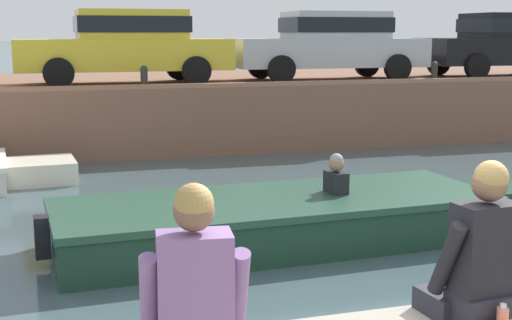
{
  "coord_description": "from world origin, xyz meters",
  "views": [
    {
      "loc": [
        -2.16,
        -3.7,
        2.48
      ],
      "look_at": [
        0.06,
        3.52,
        1.12
      ],
      "focal_mm": 50.0,
      "sensor_mm": 36.0,
      "label": 1
    }
  ],
  "objects_px": {
    "car_right_inner_black": "(507,42)",
    "person_seated_left": "(195,300)",
    "motorboat_passing": "(297,219)",
    "car_left_inner_yellow": "(126,43)",
    "mooring_bollard_mid": "(144,76)",
    "person_seated_right": "(480,261)",
    "mooring_bollard_east": "(434,71)",
    "car_centre_silver": "(330,43)"
  },
  "relations": [
    {
      "from": "car_right_inner_black",
      "to": "mooring_bollard_east",
      "type": "height_order",
      "value": "car_right_inner_black"
    },
    {
      "from": "motorboat_passing",
      "to": "mooring_bollard_east",
      "type": "xyz_separation_m",
      "value": [
        5.56,
        6.27,
        1.35
      ]
    },
    {
      "from": "car_left_inner_yellow",
      "to": "car_right_inner_black",
      "type": "distance_m",
      "value": 9.38
    },
    {
      "from": "person_seated_right",
      "to": "car_right_inner_black",
      "type": "bearing_deg",
      "value": 53.39
    },
    {
      "from": "car_left_inner_yellow",
      "to": "car_right_inner_black",
      "type": "relative_size",
      "value": 1.03
    },
    {
      "from": "person_seated_left",
      "to": "person_seated_right",
      "type": "xyz_separation_m",
      "value": [
        1.69,
        0.11,
        0.0
      ]
    },
    {
      "from": "car_left_inner_yellow",
      "to": "mooring_bollard_east",
      "type": "xyz_separation_m",
      "value": [
        6.61,
        -1.26,
        -0.61
      ]
    },
    {
      "from": "person_seated_left",
      "to": "mooring_bollard_east",
      "type": "bearing_deg",
      "value": 54.19
    },
    {
      "from": "mooring_bollard_mid",
      "to": "person_seated_right",
      "type": "relative_size",
      "value": 0.46
    },
    {
      "from": "car_left_inner_yellow",
      "to": "car_right_inner_black",
      "type": "xyz_separation_m",
      "value": [
        9.38,
        -0.0,
        -0.0
      ]
    },
    {
      "from": "motorboat_passing",
      "to": "mooring_bollard_east",
      "type": "bearing_deg",
      "value": 48.42
    },
    {
      "from": "car_left_inner_yellow",
      "to": "person_seated_right",
      "type": "height_order",
      "value": "car_left_inner_yellow"
    },
    {
      "from": "motorboat_passing",
      "to": "mooring_bollard_mid",
      "type": "bearing_deg",
      "value": 97.92
    },
    {
      "from": "car_right_inner_black",
      "to": "mooring_bollard_mid",
      "type": "xyz_separation_m",
      "value": [
        -9.21,
        -1.26,
        -0.61
      ]
    },
    {
      "from": "car_right_inner_black",
      "to": "mooring_bollard_mid",
      "type": "height_order",
      "value": "car_right_inner_black"
    },
    {
      "from": "car_right_inner_black",
      "to": "motorboat_passing",
      "type": "bearing_deg",
      "value": -137.92
    },
    {
      "from": "person_seated_right",
      "to": "person_seated_left",
      "type": "bearing_deg",
      "value": -176.42
    },
    {
      "from": "motorboat_passing",
      "to": "person_seated_right",
      "type": "xyz_separation_m",
      "value": [
        -0.52,
        -4.39,
        0.91
      ]
    },
    {
      "from": "car_right_inner_black",
      "to": "mooring_bollard_east",
      "type": "xyz_separation_m",
      "value": [
        -2.78,
        -1.26,
        -0.61
      ]
    },
    {
      "from": "mooring_bollard_mid",
      "to": "person_seated_right",
      "type": "xyz_separation_m",
      "value": [
        0.35,
        -10.66,
        -0.45
      ]
    },
    {
      "from": "car_centre_silver",
      "to": "car_right_inner_black",
      "type": "height_order",
      "value": "same"
    },
    {
      "from": "mooring_bollard_east",
      "to": "person_seated_left",
      "type": "relative_size",
      "value": 0.46
    },
    {
      "from": "person_seated_left",
      "to": "car_centre_silver",
      "type": "bearing_deg",
      "value": 64.27
    },
    {
      "from": "motorboat_passing",
      "to": "person_seated_left",
      "type": "distance_m",
      "value": 5.09
    },
    {
      "from": "mooring_bollard_mid",
      "to": "car_right_inner_black",
      "type": "bearing_deg",
      "value": 7.8
    },
    {
      "from": "car_centre_silver",
      "to": "person_seated_left",
      "type": "xyz_separation_m",
      "value": [
        -5.8,
        -12.03,
        -1.05
      ]
    },
    {
      "from": "car_left_inner_yellow",
      "to": "mooring_bollard_mid",
      "type": "height_order",
      "value": "car_left_inner_yellow"
    },
    {
      "from": "car_left_inner_yellow",
      "to": "mooring_bollard_east",
      "type": "height_order",
      "value": "car_left_inner_yellow"
    },
    {
      "from": "car_right_inner_black",
      "to": "person_seated_left",
      "type": "xyz_separation_m",
      "value": [
        -10.54,
        -12.03,
        -1.05
      ]
    },
    {
      "from": "mooring_bollard_east",
      "to": "person_seated_right",
      "type": "bearing_deg",
      "value": -119.7
    },
    {
      "from": "mooring_bollard_mid",
      "to": "car_centre_silver",
      "type": "bearing_deg",
      "value": 15.76
    },
    {
      "from": "mooring_bollard_east",
      "to": "person_seated_right",
      "type": "xyz_separation_m",
      "value": [
        -6.08,
        -10.66,
        -0.45
      ]
    },
    {
      "from": "car_left_inner_yellow",
      "to": "mooring_bollard_mid",
      "type": "xyz_separation_m",
      "value": [
        0.17,
        -1.26,
        -0.61
      ]
    },
    {
      "from": "motorboat_passing",
      "to": "car_left_inner_yellow",
      "type": "relative_size",
      "value": 1.44
    },
    {
      "from": "mooring_bollard_east",
      "to": "car_left_inner_yellow",
      "type": "bearing_deg",
      "value": 169.19
    },
    {
      "from": "car_right_inner_black",
      "to": "person_seated_left",
      "type": "bearing_deg",
      "value": -131.24
    },
    {
      "from": "motorboat_passing",
      "to": "person_seated_right",
      "type": "height_order",
      "value": "person_seated_right"
    },
    {
      "from": "car_right_inner_black",
      "to": "person_seated_right",
      "type": "relative_size",
      "value": 4.44
    },
    {
      "from": "person_seated_left",
      "to": "mooring_bollard_mid",
      "type": "bearing_deg",
      "value": 82.94
    },
    {
      "from": "motorboat_passing",
      "to": "car_centre_silver",
      "type": "relative_size",
      "value": 1.43
    },
    {
      "from": "car_centre_silver",
      "to": "person_seated_left",
      "type": "distance_m",
      "value": 13.39
    },
    {
      "from": "motorboat_passing",
      "to": "car_left_inner_yellow",
      "type": "xyz_separation_m",
      "value": [
        -1.04,
        7.53,
        1.96
      ]
    }
  ]
}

